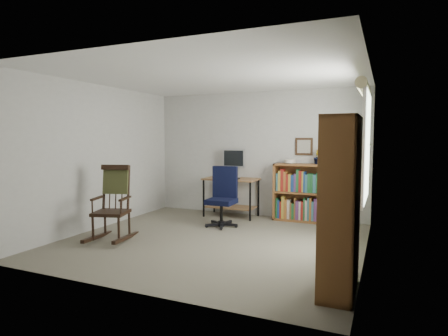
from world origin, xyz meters
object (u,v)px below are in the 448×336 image
at_px(desk, 231,197).
at_px(tall_bookshelf, 340,206).
at_px(office_chair, 221,196).
at_px(rocking_chair, 111,202).
at_px(low_bookshelf, 301,193).

xyz_separation_m(desk, tall_bookshelf, (2.33, -2.89, 0.49)).
xyz_separation_m(office_chair, rocking_chair, (-1.17, -1.42, 0.04)).
bearing_deg(desk, low_bookshelf, 5.15).
bearing_deg(office_chair, desk, 95.59).
bearing_deg(desk, tall_bookshelf, -51.08).
bearing_deg(low_bookshelf, office_chair, -140.29).
bearing_deg(rocking_chair, desk, 49.29).
relative_size(desk, low_bookshelf, 0.98).
relative_size(rocking_chair, low_bookshelf, 1.08).
xyz_separation_m(office_chair, tall_bookshelf, (2.17, -2.04, 0.34)).
distance_m(desk, low_bookshelf, 1.35).
xyz_separation_m(desk, low_bookshelf, (1.33, 0.12, 0.15)).
bearing_deg(office_chair, low_bookshelf, 34.08).
bearing_deg(desk, office_chair, -78.78).
height_order(office_chair, low_bookshelf, low_bookshelf).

